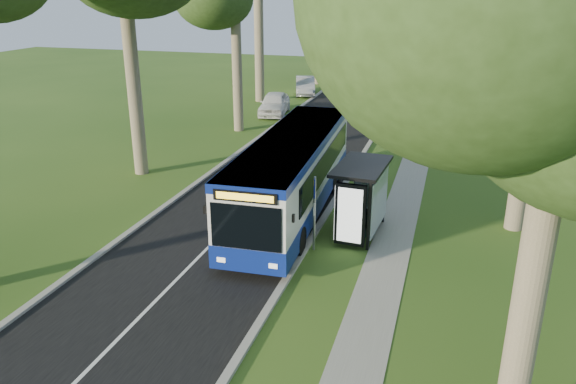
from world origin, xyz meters
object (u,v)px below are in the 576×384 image
bus (293,174)px  bus_shelter (363,189)px  litter_bin (362,223)px  car_white (274,103)px  bus_stop_sign (315,206)px  car_silver (305,86)px

bus → bus_shelter: size_ratio=3.73×
bus → bus_shelter: bearing=-30.4°
litter_bin → car_white: (-10.01, 19.81, 0.31)m
car_white → bus_stop_sign: bearing=-77.6°
bus_stop_sign → car_white: (-8.53, 21.62, -0.92)m
bus_shelter → litter_bin: bearing=93.4°
car_white → car_silver: (0.09, 8.65, -0.05)m
car_white → bus_shelter: bearing=-72.6°
bus_stop_sign → car_silver: (-8.44, 30.27, -0.97)m
bus → car_silver: 27.86m
car_silver → bus_stop_sign: bearing=-90.2°
bus_stop_sign → bus_shelter: bearing=36.0°
litter_bin → bus_stop_sign: bearing=-129.2°
bus_shelter → bus: bearing=156.1°
bus_stop_sign → bus_shelter: size_ratio=0.84×
bus → litter_bin: bearing=-26.3°
litter_bin → car_white: car_white is taller
bus → car_white: 19.61m
bus → litter_bin: 3.73m
bus → car_white: size_ratio=2.60×
bus_stop_sign → litter_bin: (1.48, 1.82, -1.23)m
litter_bin → car_silver: (-9.92, 28.46, 0.26)m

